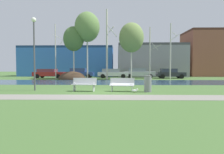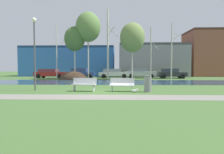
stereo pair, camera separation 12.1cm
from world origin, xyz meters
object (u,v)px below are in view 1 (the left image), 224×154
(bench_right, at_px, (122,84))
(trash_bin, at_px, (148,83))
(streetlamp, at_px, (34,41))
(bench_left, at_px, (84,84))
(parked_van_nearest_red, at_px, (49,73))
(parked_sedan_second_blue, at_px, (80,73))
(parked_suv_fifth_dark, at_px, (170,73))
(parked_hatch_third_white, at_px, (113,73))
(seagull, at_px, (135,91))
(parked_wagon_fourth_silver, at_px, (139,73))

(bench_right, bearing_deg, trash_bin, -10.52)
(streetlamp, bearing_deg, bench_left, -5.92)
(streetlamp, bearing_deg, trash_bin, -4.98)
(parked_van_nearest_red, xyz_separation_m, parked_sedan_second_blue, (4.39, 1.07, 0.03))
(trash_bin, bearing_deg, bench_left, 175.79)
(bench_left, xyz_separation_m, parked_sedan_second_blue, (-3.56, 17.80, 0.31))
(bench_left, xyz_separation_m, streetlamp, (-3.43, 0.36, 2.86))
(parked_van_nearest_red, relative_size, parked_suv_fifth_dark, 1.16)
(parked_hatch_third_white, bearing_deg, parked_van_nearest_red, -175.83)
(bench_right, relative_size, parked_sedan_second_blue, 0.40)
(bench_left, relative_size, streetlamp, 0.33)
(seagull, relative_size, streetlamp, 0.09)
(parked_sedan_second_blue, xyz_separation_m, parked_wagon_fourth_silver, (9.05, -0.38, 0.02))
(parked_sedan_second_blue, bearing_deg, parked_hatch_third_white, -4.33)
(bench_left, xyz_separation_m, parked_suv_fifth_dark, (9.97, 16.66, 0.29))
(bench_right, distance_m, parked_hatch_third_white, 17.45)
(bench_left, height_order, streetlamp, streetlamp)
(bench_left, xyz_separation_m, parked_van_nearest_red, (-7.95, 16.73, 0.27))
(bench_left, height_order, parked_van_nearest_red, parked_van_nearest_red)
(seagull, xyz_separation_m, parked_suv_fifth_dark, (6.69, 17.36, 0.63))
(bench_right, xyz_separation_m, seagull, (0.79, -0.70, -0.34))
(bench_right, height_order, streetlamp, streetlamp)
(parked_hatch_third_white, bearing_deg, parked_wagon_fourth_silver, 0.10)
(streetlamp, bearing_deg, parked_wagon_fourth_silver, 62.42)
(parked_sedan_second_blue, xyz_separation_m, parked_suv_fifth_dark, (13.53, -1.14, -0.02))
(parked_sedan_second_blue, bearing_deg, parked_suv_fifth_dark, -4.81)
(bench_left, distance_m, parked_van_nearest_red, 18.52)
(parked_sedan_second_blue, distance_m, parked_hatch_third_white, 5.08)
(streetlamp, height_order, parked_wagon_fourth_silver, streetlamp)
(trash_bin, xyz_separation_m, seagull, (-0.85, -0.39, -0.41))
(trash_bin, xyz_separation_m, parked_sedan_second_blue, (-7.70, 18.11, 0.23))
(parked_sedan_second_blue, relative_size, parked_suv_fifth_dark, 1.01)
(seagull, height_order, parked_van_nearest_red, parked_van_nearest_red)
(streetlamp, height_order, parked_hatch_third_white, streetlamp)
(streetlamp, bearing_deg, parked_van_nearest_red, 105.43)
(trash_bin, bearing_deg, streetlamp, 175.02)
(bench_right, distance_m, seagull, 1.11)
(parked_van_nearest_red, bearing_deg, bench_left, -64.59)
(seagull, bearing_deg, parked_hatch_third_white, 95.60)
(trash_bin, bearing_deg, parked_sedan_second_blue, 113.02)
(bench_right, bearing_deg, parked_wagon_fourth_silver, 80.27)
(seagull, bearing_deg, parked_sedan_second_blue, 110.30)
(parked_van_nearest_red, relative_size, parked_sedan_second_blue, 1.14)
(parked_sedan_second_blue, distance_m, parked_wagon_fourth_silver, 9.05)
(parked_sedan_second_blue, bearing_deg, bench_right, -71.21)
(parked_sedan_second_blue, height_order, parked_suv_fifth_dark, parked_sedan_second_blue)
(bench_left, relative_size, parked_suv_fifth_dark, 0.40)
(trash_bin, distance_m, parked_wagon_fourth_silver, 17.78)
(bench_left, distance_m, parked_wagon_fourth_silver, 18.27)
(streetlamp, relative_size, parked_van_nearest_red, 1.04)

